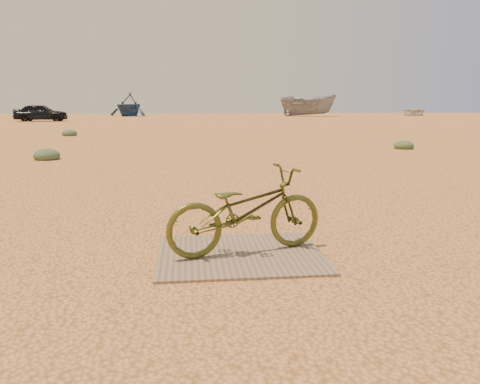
{
  "coord_description": "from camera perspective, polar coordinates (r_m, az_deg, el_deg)",
  "views": [
    {
      "loc": [
        -1.04,
        -4.11,
        1.33
      ],
      "look_at": [
        -0.59,
        -0.15,
        0.58
      ],
      "focal_mm": 35.0,
      "sensor_mm": 36.0,
      "label": 1
    }
  ],
  "objects": [
    {
      "name": "ground",
      "position": [
        4.45,
        7.47,
        -6.79
      ],
      "size": [
        120.0,
        120.0,
        0.0
      ],
      "primitive_type": "plane",
      "color": "#E89C5E",
      "rests_on": "ground"
    },
    {
      "name": "plywood_board",
      "position": [
        4.2,
        0.0,
        -7.59
      ],
      "size": [
        1.45,
        1.22,
        0.02
      ],
      "primitive_type": "cube",
      "color": "#847156",
      "rests_on": "ground"
    },
    {
      "name": "bicycle",
      "position": [
        4.13,
        0.75,
        -2.25
      ],
      "size": [
        1.54,
        0.87,
        0.76
      ],
      "primitive_type": "imported",
      "rotation": [
        0.0,
        0.0,
        1.84
      ],
      "color": "#4F531C",
      "rests_on": "plywood_board"
    },
    {
      "name": "car",
      "position": [
        38.94,
        -23.11,
        8.89
      ],
      "size": [
        3.82,
        1.55,
        1.3
      ],
      "primitive_type": "imported",
      "rotation": [
        0.0,
        0.0,
        1.57
      ],
      "color": "black",
      "rests_on": "ground"
    },
    {
      "name": "boat_far_left",
      "position": [
        51.76,
        -13.39,
        10.36
      ],
      "size": [
        5.58,
        5.93,
        2.48
      ],
      "primitive_type": "imported",
      "rotation": [
        0.0,
        0.0,
        -0.4
      ],
      "color": "navy",
      "rests_on": "ground"
    },
    {
      "name": "boat_mid_right",
      "position": [
        50.54,
        8.28,
        10.39
      ],
      "size": [
        6.12,
        3.44,
        2.23
      ],
      "primitive_type": "imported",
      "rotation": [
        0.0,
        0.0,
        1.34
      ],
      "color": "gray",
      "rests_on": "ground"
    },
    {
      "name": "boat_far_right",
      "position": [
        56.66,
        20.37,
        9.27
      ],
      "size": [
        5.56,
        6.2,
        1.06
      ],
      "primitive_type": "imported",
      "rotation": [
        0.0,
        0.0,
        -0.47
      ],
      "color": "silver",
      "rests_on": "ground"
    },
    {
      "name": "kale_a",
      "position": [
        12.24,
        -22.47,
        3.68
      ],
      "size": [
        0.62,
        0.62,
        0.34
      ],
      "primitive_type": "ellipsoid",
      "color": "#4D6B45",
      "rests_on": "ground"
    },
    {
      "name": "kale_b",
      "position": [
        14.84,
        19.32,
        4.99
      ],
      "size": [
        0.58,
        0.58,
        0.32
      ],
      "primitive_type": "ellipsoid",
      "color": "#4D6B45",
      "rests_on": "ground"
    },
    {
      "name": "kale_c",
      "position": [
        20.98,
        -20.05,
        6.46
      ],
      "size": [
        0.62,
        0.62,
        0.34
      ],
      "primitive_type": "ellipsoid",
      "color": "#4D6B45",
      "rests_on": "ground"
    }
  ]
}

